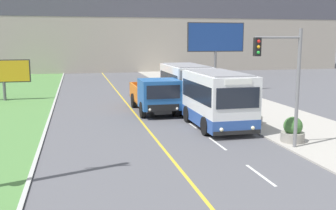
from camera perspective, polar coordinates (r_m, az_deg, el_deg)
city_bus at (r=25.57m, az=4.61°, el=1.89°), size 2.75×12.58×3.20m
dump_truck at (r=26.57m, az=-1.69°, el=1.34°), size 2.60×7.08×2.43m
traffic_light_mast at (r=18.27m, az=16.61°, el=4.42°), size 2.28×0.32×5.48m
billboard_large at (r=38.08m, az=6.94°, el=9.44°), size 5.61×0.24×6.59m
billboard_small at (r=34.85m, az=-22.80°, el=4.42°), size 4.23×0.24×3.38m
planter_round_near at (r=20.02m, az=17.65°, el=-3.60°), size 1.13×1.13×1.23m
planter_round_second at (r=23.63m, az=12.28°, el=-1.48°), size 1.08×1.08×1.17m
planter_round_third at (r=27.40m, az=8.25°, el=0.14°), size 1.13×1.13×1.18m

